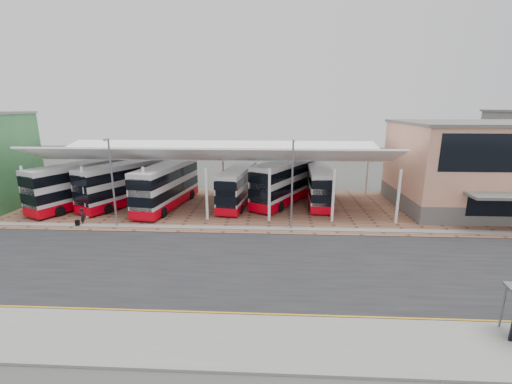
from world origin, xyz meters
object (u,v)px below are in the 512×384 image
Objects in this scene: bus_5 at (318,185)px; pedestrian at (83,216)px; terminal at (489,166)px; bus_0 at (82,185)px; bus_2 at (167,186)px; bus_1 at (126,184)px; bus_4 at (286,181)px; bus_3 at (238,187)px.

pedestrian is (-22.80, -8.46, -1.26)m from bus_5.
bus_0 is (-43.62, -1.20, -2.23)m from terminal.
bus_0 is 7.13m from pedestrian.
bus_2 is 8.85m from pedestrian.
bus_1 is at bearing 178.32° from bus_2.
bus_0 reaches higher than bus_5.
bus_4 reaches higher than bus_1.
terminal is 1.59× the size of bus_4.
bus_0 is 1.00× the size of bus_2.
terminal reaches higher than bus_0.
bus_4 reaches higher than bus_0.
pedestrian is (-6.16, -6.16, -1.54)m from bus_2.
bus_1 is 7.36m from pedestrian.
bus_4 is (-21.21, 1.41, -2.20)m from terminal.
bus_2 reaches higher than bus_3.
bus_3 is (7.61, 1.19, -0.26)m from bus_2.
terminal reaches higher than bus_2.
bus_3 is at bearing 179.94° from terminal.
bus_3 is (17.06, 1.23, -0.31)m from bus_0.
bus_1 reaches higher than bus_3.
bus_3 is 6.55× the size of pedestrian.
terminal reaches higher than pedestrian.
terminal is at bearing 26.65° from bus_0.
bus_2 is (-34.17, -1.17, -2.28)m from terminal.
bus_2 is at bearing -55.79° from pedestrian.
bus_0 is 1.03× the size of bus_1.
bus_4 is 7.38× the size of pedestrian.
pedestrian is (-1.26, -7.08, -1.53)m from bus_1.
terminal is 26.69m from bus_3.
bus_0 reaches higher than bus_2.
bus_0 is 26.20m from bus_5.
bus_4 is at bearing 22.60° from bus_3.
bus_3 is at bearing 17.91° from bus_2.
pedestrian is at bearing -143.77° from bus_3.
bus_4 is at bearing 31.71° from bus_0.
bus_4 reaches higher than bus_5.
terminal reaches higher than bus_5.
bus_5 is (-17.53, 1.14, -2.55)m from terminal.
bus_4 is at bearing 176.21° from terminal.
bus_1 is 1.10× the size of bus_3.
bus_4 reaches higher than bus_3.
bus_0 is at bearing -167.74° from bus_3.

